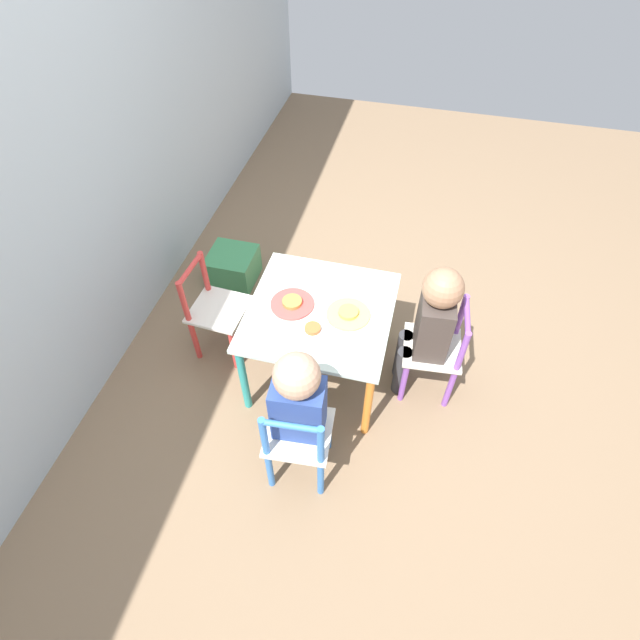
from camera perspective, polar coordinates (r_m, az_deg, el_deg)
name	(u,v)px	position (r m, az deg, el deg)	size (l,w,h in m)	color
ground_plane	(320,370)	(2.56, 0.00, -5.72)	(6.00, 6.00, 0.00)	#7F664C
house_wall	(28,92)	(2.17, -30.42, 21.55)	(6.00, 0.06, 2.60)	#B2C1CC
kids_table	(320,319)	(2.25, 0.00, 0.14)	(0.63, 0.63, 0.45)	silver
chair_blue	(298,440)	(2.05, -2.54, -13.55)	(0.28, 0.28, 0.54)	silver
chair_purple	(436,351)	(2.35, 13.16, -3.49)	(0.28, 0.28, 0.54)	silver
chair_red	(215,311)	(2.51, -11.89, 0.99)	(0.28, 0.28, 0.54)	silver
child_left	(299,402)	(1.92, -2.37, -9.34)	(0.23, 0.21, 0.74)	#7A6B5B
child_front	(430,322)	(2.20, 12.46, -0.22)	(0.21, 0.22, 0.75)	#38383D
plate_left	(313,330)	(2.12, -0.84, -1.14)	(0.15, 0.15, 0.03)	white
plate_front	(348,314)	(2.18, 3.26, 0.72)	(0.19, 0.19, 0.03)	#EADB66
plate_back	(292,303)	(2.22, -3.20, 1.91)	(0.19, 0.19, 0.03)	#E54C47
storage_bin	(233,267)	(2.98, -9.91, 6.02)	(0.25, 0.26, 0.19)	#3D8E56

